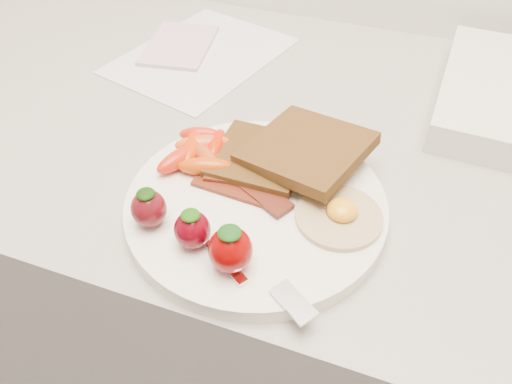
% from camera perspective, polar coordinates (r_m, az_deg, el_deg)
% --- Properties ---
extents(counter, '(2.00, 0.60, 0.90)m').
position_cam_1_polar(counter, '(0.98, 4.93, -14.43)').
color(counter, gray).
rests_on(counter, ground).
extents(plate, '(0.27, 0.27, 0.02)m').
position_cam_1_polar(plate, '(0.52, 0.00, -1.50)').
color(plate, white).
rests_on(plate, counter).
extents(toast_lower, '(0.10, 0.10, 0.01)m').
position_cam_1_polar(toast_lower, '(0.55, 0.37, 3.90)').
color(toast_lower, black).
rests_on(toast_lower, plate).
extents(toast_upper, '(0.15, 0.15, 0.03)m').
position_cam_1_polar(toast_upper, '(0.54, 5.80, 4.92)').
color(toast_upper, black).
rests_on(toast_upper, toast_lower).
extents(fried_egg, '(0.10, 0.10, 0.02)m').
position_cam_1_polar(fried_egg, '(0.50, 9.55, -2.59)').
color(fried_egg, beige).
rests_on(fried_egg, plate).
extents(bacon_strips, '(0.11, 0.07, 0.01)m').
position_cam_1_polar(bacon_strips, '(0.52, -1.06, 0.83)').
color(bacon_strips, '#4A190C').
rests_on(bacon_strips, plate).
extents(baby_carrots, '(0.09, 0.10, 0.02)m').
position_cam_1_polar(baby_carrots, '(0.56, -6.44, 4.73)').
color(baby_carrots, '#E74D1D').
rests_on(baby_carrots, plate).
extents(strawberries, '(0.13, 0.06, 0.05)m').
position_cam_1_polar(strawberries, '(0.46, -6.97, -4.47)').
color(strawberries, '#570A11').
rests_on(strawberries, plate).
extents(fork, '(0.16, 0.09, 0.00)m').
position_cam_1_polar(fork, '(0.45, -1.04, -8.92)').
color(fork, white).
rests_on(fork, plate).
extents(paper_sheet, '(0.25, 0.30, 0.00)m').
position_cam_1_polar(paper_sheet, '(0.79, -6.27, 15.26)').
color(paper_sheet, silver).
rests_on(paper_sheet, counter).
extents(notepad, '(0.12, 0.15, 0.01)m').
position_cam_1_polar(notepad, '(0.81, -8.76, 16.26)').
color(notepad, beige).
rests_on(notepad, paper_sheet).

